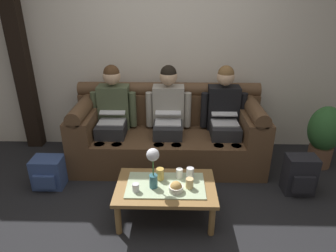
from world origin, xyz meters
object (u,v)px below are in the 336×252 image
Objects in this scene: flower_vase at (153,164)px; potted_plant at (324,134)px; cup_near_left at (179,173)px; cup_far_left at (190,183)px; coffee_table at (166,189)px; snack_bowl at (176,188)px; backpack_right at (300,175)px; cup_far_right at (190,173)px; cup_near_right at (160,174)px; couch at (168,134)px; person_middle at (168,113)px; person_right at (224,113)px; person_left at (113,112)px; backpack_left at (49,173)px; cup_far_center at (136,188)px.

potted_plant is at bearing 27.01° from flower_vase.
cup_far_left is at bearing -60.66° from cup_near_left.
coffee_table is at bearing 169.44° from cup_far_left.
snack_bowl is 1.43m from backpack_right.
backpack_right is at bearing 13.74° from cup_far_right.
snack_bowl is at bearing -159.23° from backpack_right.
cup_far_left is (0.28, -0.13, -0.01)m from cup_near_right.
couch is 1.88× the size of person_middle.
coffee_table is 0.20m from cup_near_left.
couch reaches higher than backpack_right.
flower_vase is at bearing -155.57° from cup_far_right.
cup_far_left is at bearing -78.74° from couch.
cup_far_right is (-0.45, -0.94, -0.25)m from person_right.
cup_near_left is at bearing 43.27° from coffee_table.
person_right is at bearing 57.33° from coffee_table.
couch is 23.94× the size of cup_near_left.
couch is 1.88× the size of person_right.
cup_far_right is 0.14× the size of potted_plant.
potted_plant is (1.68, 1.02, 0.03)m from cup_far_left.
person_left reaches higher than backpack_right.
cup_near_right is 1.33m from backpack_left.
couch is 23.98× the size of cup_far_left.
person_left is at bearing -179.67° from couch.
person_left reaches higher than cup_near_left.
person_left reaches higher than cup_near_right.
potted_plant reaches higher than flower_vase.
coffee_table is 1.40m from backpack_left.
person_middle reaches higher than cup_far_center.
snack_bowl is 1.70× the size of cup_far_center.
cup_far_left is (0.90, -1.10, -0.26)m from person_left.
snack_bowl is at bearing -122.53° from cup_far_right.
cup_far_center is at bearing -177.77° from snack_bowl.
cup_far_right is at bearing -3.44° from cup_near_left.
cup_near_right is at bearing -93.26° from person_middle.
person_left reaches higher than cup_far_left.
person_right is at bearing 52.91° from cup_near_right.
cup_far_center is (-0.26, -1.17, 0.02)m from couch.
flower_vase is 5.15× the size of cup_far_center.
potted_plant reaches higher than cup_far_right.
cup_near_right is 1.52m from backpack_right.
flower_vase is 0.39m from cup_far_left.
person_middle is 1.53m from backpack_left.
backpack_left is at bearing 162.07° from cup_far_left.
potted_plant is (2.16, 1.09, 0.04)m from cup_far_center.
cup_near_right is 1.21× the size of cup_far_left.
person_left is 1.00× the size of person_right.
cup_far_center is at bearing -28.34° from backpack_left.
person_left is 12.75× the size of cup_far_left.
potted_plant is (1.90, 0.98, 0.13)m from coffee_table.
cup_far_left is 0.16m from cup_far_right.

